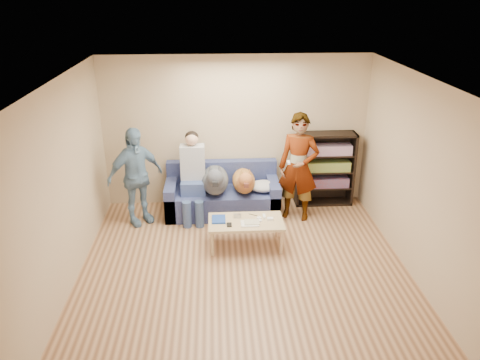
{
  "coord_description": "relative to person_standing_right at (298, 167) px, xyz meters",
  "views": [
    {
      "loc": [
        -0.37,
        -5.17,
        3.64
      ],
      "look_at": [
        0.0,
        1.2,
        0.95
      ],
      "focal_mm": 35.0,
      "sensor_mm": 36.0,
      "label": 1
    }
  ],
  "objects": [
    {
      "name": "person_standing_right",
      "position": [
        0.0,
        0.0,
        0.0
      ],
      "size": [
        0.76,
        0.63,
        1.79
      ],
      "primitive_type": "imported",
      "rotation": [
        0.0,
        0.0,
        -0.37
      ],
      "color": "gray",
      "rests_on": "ground"
    },
    {
      "name": "held_controller",
      "position": [
        -0.2,
        -0.2,
        0.17
      ],
      "size": [
        0.04,
        0.12,
        0.03
      ],
      "primitive_type": "cube",
      "rotation": [
        0.0,
        0.0,
        -0.02
      ],
      "color": "white",
      "rests_on": "person_standing_right"
    },
    {
      "name": "camera_silver",
      "position": [
        -1.03,
        -0.78,
        -0.45
      ],
      "size": [
        0.11,
        0.06,
        0.05
      ],
      "primitive_type": "cube",
      "color": "#AAABAF",
      "rests_on": "coffee_table"
    },
    {
      "name": "headphone_cup_a",
      "position": [
        -0.71,
        -0.92,
        -0.46
      ],
      "size": [
        0.07,
        0.07,
        0.02
      ],
      "primitive_type": "cylinder",
      "color": "white",
      "rests_on": "coffee_table"
    },
    {
      "name": "pen_orange",
      "position": [
        -0.93,
        -1.06,
        -0.47
      ],
      "size": [
        0.13,
        0.06,
        0.01
      ],
      "primitive_type": "cylinder",
      "rotation": [
        0.0,
        1.57,
        0.35
      ],
      "color": "orange",
      "rests_on": "coffee_table"
    },
    {
      "name": "controller_a",
      "position": [
        -0.63,
        -0.8,
        -0.46
      ],
      "size": [
        0.04,
        0.13,
        0.03
      ],
      "primitive_type": "cube",
      "color": "white",
      "rests_on": "coffee_table"
    },
    {
      "name": "wallet",
      "position": [
        -1.16,
        -1.02,
        -0.47
      ],
      "size": [
        0.07,
        0.12,
        0.02
      ],
      "primitive_type": "cube",
      "color": "black",
      "rests_on": "coffee_table"
    },
    {
      "name": "blanket",
      "position": [
        -0.55,
        0.15,
        -0.38
      ],
      "size": [
        0.47,
        0.4,
        0.16
      ],
      "primitive_type": "ellipsoid",
      "color": "#AEAEB3",
      "rests_on": "sofa"
    },
    {
      "name": "papers",
      "position": [
        -0.86,
        -1.0,
        -0.47
      ],
      "size": [
        0.26,
        0.2,
        0.02
      ],
      "primitive_type": "cube",
      "color": "silver",
      "rests_on": "coffee_table"
    },
    {
      "name": "wall_front",
      "position": [
        -0.98,
        -4.3,
        0.41
      ],
      "size": [
        4.5,
        0.0,
        4.5
      ],
      "primitive_type": "plane",
      "rotation": [
        -1.57,
        0.0,
        0.0
      ],
      "color": "tan",
      "rests_on": "ground"
    },
    {
      "name": "pen_black",
      "position": [
        -0.79,
        -0.72,
        -0.47
      ],
      "size": [
        0.13,
        0.08,
        0.01
      ],
      "primitive_type": "cylinder",
      "rotation": [
        0.0,
        1.57,
        -0.52
      ],
      "color": "black",
      "rests_on": "coffee_table"
    },
    {
      "name": "ceiling",
      "position": [
        -0.98,
        -1.8,
        1.71
      ],
      "size": [
        5.0,
        5.0,
        0.0
      ],
      "primitive_type": "plane",
      "rotation": [
        3.14,
        0.0,
        0.0
      ],
      "color": "white",
      "rests_on": "ground"
    },
    {
      "name": "coffee_table",
      "position": [
        -0.91,
        -0.9,
        -0.52
      ],
      "size": [
        1.1,
        0.6,
        0.42
      ],
      "color": "tan",
      "rests_on": "ground"
    },
    {
      "name": "notebook_blue",
      "position": [
        -1.31,
        -0.85,
        -0.46
      ],
      "size": [
        0.2,
        0.26,
        0.03
      ],
      "primitive_type": "cube",
      "color": "#1C3F9A",
      "rests_on": "coffee_table"
    },
    {
      "name": "magazine",
      "position": [
        -0.83,
        -0.98,
        -0.45
      ],
      "size": [
        0.22,
        0.17,
        0.01
      ],
      "primitive_type": "cube",
      "color": "#BFB799",
      "rests_on": "coffee_table"
    },
    {
      "name": "person_seated",
      "position": [
        -1.72,
        0.17,
        -0.12
      ],
      "size": [
        0.4,
        0.73,
        1.47
      ],
      "color": "#435293",
      "rests_on": "sofa"
    },
    {
      "name": "dog_gray",
      "position": [
        -1.35,
        0.12,
        -0.24
      ],
      "size": [
        0.45,
        1.27,
        0.65
      ],
      "color": "#51555C",
      "rests_on": "sofa"
    },
    {
      "name": "person_standing_left",
      "position": [
        -2.62,
        -0.03,
        -0.09
      ],
      "size": [
        1.0,
        0.87,
        1.61
      ],
      "primitive_type": "imported",
      "rotation": [
        0.0,
        0.0,
        0.62
      ],
      "color": "#799CC2",
      "rests_on": "ground"
    },
    {
      "name": "wall_left",
      "position": [
        -3.23,
        -1.8,
        0.41
      ],
      "size": [
        0.0,
        5.0,
        5.0
      ],
      "primitive_type": "plane",
      "rotation": [
        1.57,
        0.0,
        1.57
      ],
      "color": "tan",
      "rests_on": "ground"
    },
    {
      "name": "ground",
      "position": [
        -0.98,
        -1.8,
        -0.89
      ],
      "size": [
        5.0,
        5.0,
        0.0
      ],
      "primitive_type": "plane",
      "color": "brown",
      "rests_on": "ground"
    },
    {
      "name": "sofa",
      "position": [
        -1.23,
        0.29,
        -0.61
      ],
      "size": [
        1.9,
        0.85,
        0.82
      ],
      "color": "#515B93",
      "rests_on": "ground"
    },
    {
      "name": "headphone_cup_b",
      "position": [
        -0.71,
        -0.84,
        -0.46
      ],
      "size": [
        0.07,
        0.07,
        0.02
      ],
      "primitive_type": "cylinder",
      "color": "white",
      "rests_on": "coffee_table"
    },
    {
      "name": "wall_back",
      "position": [
        -0.98,
        0.7,
        0.41
      ],
      "size": [
        4.5,
        0.0,
        4.5
      ],
      "primitive_type": "plane",
      "rotation": [
        1.57,
        0.0,
        0.0
      ],
      "color": "tan",
      "rests_on": "ground"
    },
    {
      "name": "controller_b",
      "position": [
        -0.55,
        -0.88,
        -0.46
      ],
      "size": [
        0.09,
        0.06,
        0.03
      ],
      "primitive_type": "cube",
      "color": "white",
      "rests_on": "coffee_table"
    },
    {
      "name": "dog_tan",
      "position": [
        -0.87,
        0.13,
        -0.27
      ],
      "size": [
        0.38,
        1.15,
        0.55
      ],
      "color": "#A65D32",
      "rests_on": "sofa"
    },
    {
      "name": "bookshelf",
      "position": [
        0.57,
        0.53,
        -0.21
      ],
      "size": [
        1.0,
        0.34,
        1.3
      ],
      "color": "black",
      "rests_on": "ground"
    },
    {
      "name": "wall_right",
      "position": [
        1.27,
        -1.8,
        0.41
      ],
      "size": [
        0.0,
        5.0,
        5.0
      ],
      "primitive_type": "plane",
      "rotation": [
        1.57,
        0.0,
        -1.57
      ],
      "color": "tan",
      "rests_on": "ground"
    }
  ]
}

